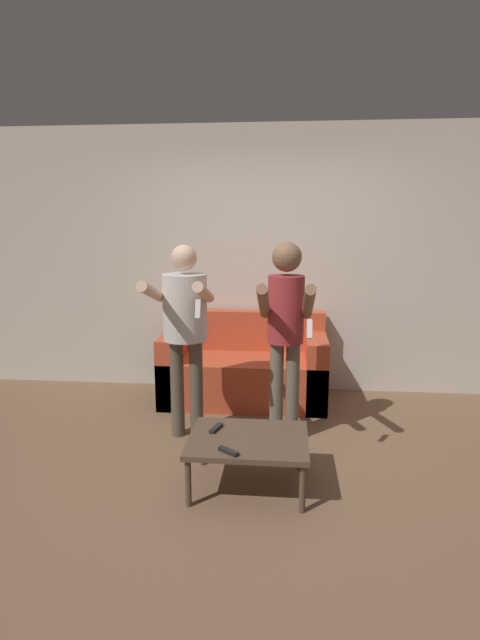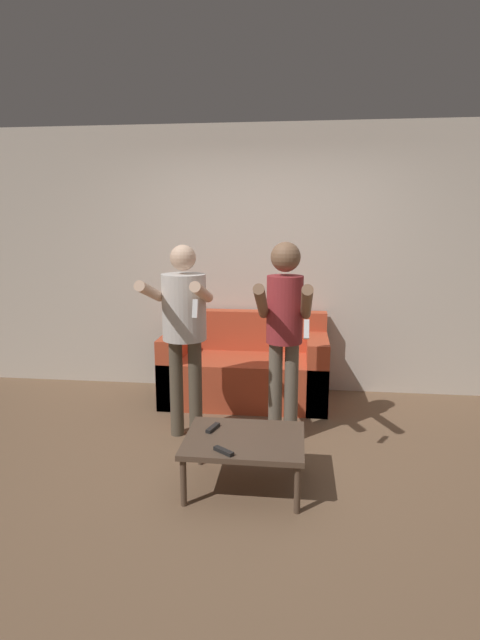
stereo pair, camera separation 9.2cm
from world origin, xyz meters
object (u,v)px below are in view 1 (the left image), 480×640
at_px(remote_near, 228,451).
at_px(remote_far, 216,428).
at_px(couch, 244,370).
at_px(person_standing_right, 286,322).
at_px(person_standing_left, 185,319).
at_px(coffee_table, 248,442).

xyz_separation_m(remote_near, remote_far, (-0.13, 0.34, 0.00)).
distance_m(couch, remote_far, 1.54).
bearing_deg(person_standing_right, remote_near, -109.13).
bearing_deg(couch, person_standing_left, -113.98).
distance_m(coffee_table, remote_far, 0.26).
relative_size(remote_near, remote_far, 0.92).
bearing_deg(person_standing_left, coffee_table, -52.67).
relative_size(coffee_table, remote_near, 5.58).
bearing_deg(remote_far, couch, 87.69).
bearing_deg(person_standing_right, couch, 113.80).
relative_size(couch, remote_near, 11.23).
height_order(person_standing_right, remote_far, person_standing_right).
bearing_deg(couch, coffee_table, -84.17).
relative_size(couch, remote_far, 10.34).
bearing_deg(remote_near, coffee_table, 66.10).
height_order(couch, remote_near, couch).
bearing_deg(coffee_table, remote_near, -113.90).
distance_m(couch, person_standing_left, 1.20).
xyz_separation_m(couch, coffee_table, (0.17, -1.64, 0.01)).
bearing_deg(person_standing_left, remote_near, -64.73).
bearing_deg(person_standing_left, remote_far, -62.27).
height_order(person_standing_left, person_standing_right, person_standing_right).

